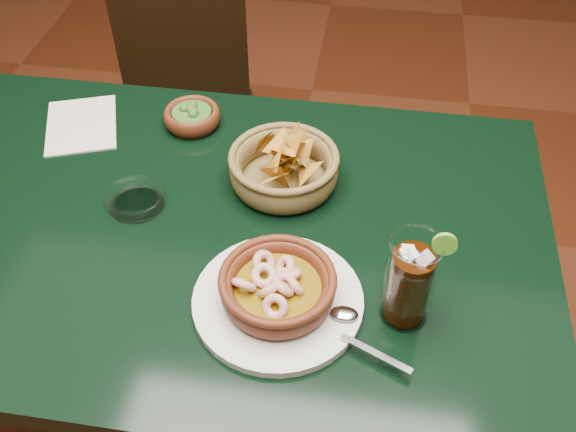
# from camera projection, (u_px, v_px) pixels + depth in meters

# --- Properties ---
(ground) EXTENTS (7.00, 7.00, 0.00)m
(ground) POSITION_uv_depth(u_px,v_px,m) (236.00, 424.00, 1.67)
(ground) COLOR #471C0C
(ground) RESTS_ON ground
(dining_table) EXTENTS (1.20, 0.80, 0.75)m
(dining_table) POSITION_uv_depth(u_px,v_px,m) (217.00, 260.00, 1.21)
(dining_table) COLOR black
(dining_table) RESTS_ON ground
(dining_chair) EXTENTS (0.49, 0.49, 0.84)m
(dining_chair) POSITION_uv_depth(u_px,v_px,m) (190.00, 112.00, 1.86)
(dining_chair) COLOR black
(dining_chair) RESTS_ON ground
(shrimp_plate) EXTENTS (0.35, 0.27, 0.08)m
(shrimp_plate) POSITION_uv_depth(u_px,v_px,m) (278.00, 291.00, 0.99)
(shrimp_plate) COLOR silver
(shrimp_plate) RESTS_ON dining_table
(chip_basket) EXTENTS (0.24, 0.24, 0.15)m
(chip_basket) POSITION_uv_depth(u_px,v_px,m) (284.00, 168.00, 1.19)
(chip_basket) COLOR olive
(chip_basket) RESTS_ON dining_table
(guacamole_ramekin) EXTENTS (0.14, 0.14, 0.05)m
(guacamole_ramekin) POSITION_uv_depth(u_px,v_px,m) (192.00, 116.00, 1.33)
(guacamole_ramekin) COLOR #4D1F0F
(guacamole_ramekin) RESTS_ON dining_table
(cola_drink) EXTENTS (0.16, 0.16, 0.18)m
(cola_drink) POSITION_uv_depth(u_px,v_px,m) (410.00, 281.00, 0.95)
(cola_drink) COLOR white
(cola_drink) RESTS_ON dining_table
(glass_ashtray) EXTENTS (0.12, 0.12, 0.03)m
(glass_ashtray) POSITION_uv_depth(u_px,v_px,m) (136.00, 200.00, 1.17)
(glass_ashtray) COLOR white
(glass_ashtray) RESTS_ON dining_table
(paper_menu) EXTENTS (0.20, 0.23, 0.00)m
(paper_menu) POSITION_uv_depth(u_px,v_px,m) (82.00, 125.00, 1.34)
(paper_menu) COLOR beige
(paper_menu) RESTS_ON dining_table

